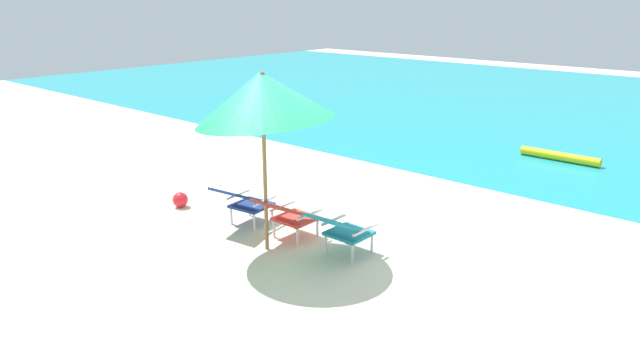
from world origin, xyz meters
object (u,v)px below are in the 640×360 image
(swim_buoy, at_px, (560,156))
(beach_umbrella_center, at_px, (263,97))
(beach_ball, at_px, (180,200))
(lounge_chair_right, at_px, (341,228))
(lounge_chair_left, at_px, (243,201))
(lounge_chair_center, at_px, (287,213))

(swim_buoy, bearing_deg, beach_umbrella_center, -100.92)
(beach_umbrella_center, height_order, beach_ball, beach_umbrella_center)
(lounge_chair_right, xyz_separation_m, beach_ball, (-3.12, -0.25, -0.28))
(swim_buoy, relative_size, beach_umbrella_center, 0.66)
(lounge_chair_left, bearing_deg, beach_ball, -174.76)
(beach_umbrella_center, bearing_deg, beach_ball, 174.75)
(lounge_chair_left, distance_m, lounge_chair_right, 1.73)
(lounge_chair_center, bearing_deg, lounge_chair_left, -176.76)
(swim_buoy, relative_size, lounge_chair_left, 1.71)
(swim_buoy, distance_m, lounge_chair_right, 6.56)
(lounge_chair_left, bearing_deg, lounge_chair_right, 4.06)
(beach_umbrella_center, distance_m, beach_ball, 2.94)
(lounge_chair_center, relative_size, beach_umbrella_center, 0.36)
(lounge_chair_center, bearing_deg, swim_buoy, 78.54)
(lounge_chair_center, distance_m, beach_umbrella_center, 1.68)
(swim_buoy, bearing_deg, beach_ball, -117.72)
(swim_buoy, xyz_separation_m, lounge_chair_center, (-1.34, -6.61, 0.31))
(lounge_chair_right, bearing_deg, lounge_chair_left, -175.94)
(lounge_chair_left, bearing_deg, beach_umbrella_center, -21.81)
(lounge_chair_left, bearing_deg, swim_buoy, 71.90)
(lounge_chair_left, distance_m, lounge_chair_center, 0.84)
(lounge_chair_right, bearing_deg, swim_buoy, 86.05)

